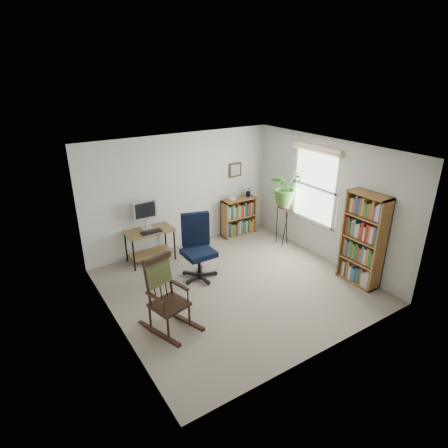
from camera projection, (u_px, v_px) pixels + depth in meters
floor at (236, 286)px, 6.63m from camera, size 4.20×4.00×0.00m
ceiling at (238, 151)px, 5.70m from camera, size 4.20×4.00×0.00m
wall_back at (182, 192)px, 7.71m from camera, size 4.20×0.00×2.40m
wall_front at (329, 276)px, 4.61m from camera, size 4.20×0.00×2.40m
wall_left at (111, 256)px, 5.11m from camera, size 0.00×4.00×2.40m
wall_right at (327, 201)px, 7.21m from camera, size 0.00×4.00×2.40m
window at (315, 187)px, 7.35m from camera, size 0.12×1.20×1.50m
desk at (150, 246)px, 7.37m from camera, size 0.92×0.50×0.66m
monitor at (145, 215)px, 7.24m from camera, size 0.46×0.16×0.56m
keyboard at (151, 232)px, 7.15m from camera, size 0.40×0.15×0.02m
office_chair at (199, 248)px, 6.66m from camera, size 0.82×0.82×1.21m
rocking_chair at (169, 295)px, 5.33m from camera, size 0.82×1.11×1.15m
low_bookshelf at (239, 217)px, 8.53m from camera, size 0.81×0.27×0.86m
tall_bookshelf at (363, 240)px, 6.45m from camera, size 0.31×0.73×1.66m
plant_stand at (283, 223)px, 8.00m from camera, size 0.36×0.36×1.02m
spider_plant at (287, 169)px, 7.54m from camera, size 1.69×1.88×1.46m
potted_plant_small at (249, 194)px, 8.49m from camera, size 0.13×0.24×0.11m
framed_picture at (235, 170)px, 8.23m from camera, size 0.32×0.04×0.32m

